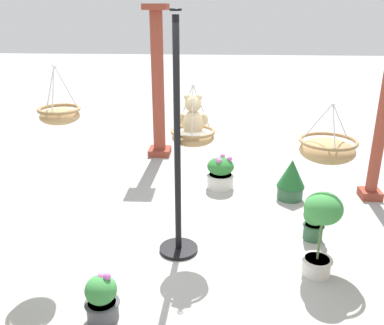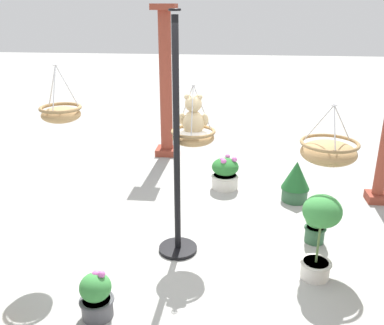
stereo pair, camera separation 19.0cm
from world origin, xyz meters
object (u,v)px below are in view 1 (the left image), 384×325
object	(u,v)px
hanging_basket_with_teddy	(193,136)
potted_plant_tall_leafy	(291,179)
potted_plant_bushy_green	(102,298)
potted_plant_conical_shrub	(314,221)
display_pole_central	(178,184)
potted_plant_trailing_ivy	(220,173)
hanging_basket_left_high	(60,115)
teddy_bear	(193,118)
hanging_basket_right_low	(327,149)
greenhouse_pillar_right	(158,86)
potted_plant_flowering_red	(321,226)

from	to	relation	value
hanging_basket_with_teddy	potted_plant_tall_leafy	world-z (taller)	hanging_basket_with_teddy
potted_plant_bushy_green	potted_plant_conical_shrub	xyz separation A→B (m)	(2.17, 1.51, 0.02)
display_pole_central	potted_plant_trailing_ivy	distance (m)	1.97
hanging_basket_left_high	potted_plant_bushy_green	distance (m)	1.89
teddy_bear	potted_plant_tall_leafy	distance (m)	2.17
teddy_bear	potted_plant_bushy_green	distance (m)	2.05
potted_plant_trailing_ivy	hanging_basket_right_low	bearing A→B (deg)	-56.12
hanging_basket_right_low	greenhouse_pillar_right	distance (m)	3.84
hanging_basket_left_high	potted_plant_conical_shrub	size ratio (longest dim) A/B	1.19
hanging_basket_left_high	potted_plant_tall_leafy	xyz separation A→B (m)	(2.71, 1.50, -1.29)
hanging_basket_with_teddy	greenhouse_pillar_right	size ratio (longest dim) A/B	0.25
teddy_bear	potted_plant_bushy_green	size ratio (longest dim) A/B	0.98
potted_plant_bushy_green	potted_plant_conical_shrub	world-z (taller)	potted_plant_conical_shrub
potted_plant_flowering_red	potted_plant_trailing_ivy	xyz separation A→B (m)	(-1.00, 2.17, -0.32)
teddy_bear	potted_plant_trailing_ivy	world-z (taller)	teddy_bear
teddy_bear	display_pole_central	bearing A→B (deg)	-118.80
potted_plant_bushy_green	potted_plant_trailing_ivy	bearing A→B (deg)	70.44
display_pole_central	hanging_basket_right_low	bearing A→B (deg)	5.82
display_pole_central	teddy_bear	bearing A→B (deg)	61.20
display_pole_central	potted_plant_tall_leafy	bearing A→B (deg)	44.60
potted_plant_flowering_red	potted_plant_trailing_ivy	distance (m)	2.42
hanging_basket_right_low	potted_plant_conical_shrub	distance (m)	0.99
potted_plant_tall_leafy	teddy_bear	bearing A→B (deg)	-138.23
greenhouse_pillar_right	potted_plant_tall_leafy	xyz separation A→B (m)	(2.15, -1.80, -0.99)
display_pole_central	greenhouse_pillar_right	xyz separation A→B (m)	(-0.66, 3.27, 0.45)
display_pole_central	potted_plant_tall_leafy	distance (m)	2.16
display_pole_central	potted_plant_flowering_red	size ratio (longest dim) A/B	2.82
potted_plant_tall_leafy	potted_plant_trailing_ivy	world-z (taller)	potted_plant_tall_leafy
display_pole_central	potted_plant_flowering_red	bearing A→B (deg)	-13.50
teddy_bear	potted_plant_conical_shrub	world-z (taller)	teddy_bear
hanging_basket_left_high	hanging_basket_right_low	world-z (taller)	hanging_basket_left_high
potted_plant_trailing_ivy	teddy_bear	bearing A→B (deg)	-102.08
hanging_basket_left_high	potted_plant_bushy_green	world-z (taller)	hanging_basket_left_high
teddy_bear	potted_plant_tall_leafy	size ratio (longest dim) A/B	0.78
potted_plant_flowering_red	potted_plant_conical_shrub	size ratio (longest dim) A/B	1.84
greenhouse_pillar_right	potted_plant_bushy_green	distance (m)	4.56
display_pole_central	potted_plant_conical_shrub	xyz separation A→B (m)	(1.59, 0.36, -0.59)
display_pole_central	potted_plant_trailing_ivy	xyz separation A→B (m)	(0.48, 1.82, -0.59)
greenhouse_pillar_right	hanging_basket_right_low	bearing A→B (deg)	-54.14
hanging_basket_with_teddy	potted_plant_conical_shrub	distance (m)	1.79
potted_plant_bushy_green	potted_plant_trailing_ivy	world-z (taller)	potted_plant_trailing_ivy
hanging_basket_right_low	potted_plant_flowering_red	world-z (taller)	hanging_basket_right_low
potted_plant_flowering_red	potted_plant_tall_leafy	distance (m)	1.85
display_pole_central	teddy_bear	world-z (taller)	display_pole_central
hanging_basket_with_teddy	display_pole_central	bearing A→B (deg)	-120.96
teddy_bear	hanging_basket_right_low	size ratio (longest dim) A/B	0.74
potted_plant_conical_shrub	potted_plant_trailing_ivy	bearing A→B (deg)	127.24
display_pole_central	potted_plant_flowering_red	distance (m)	1.55
hanging_basket_right_low	potted_plant_trailing_ivy	distance (m)	2.22
greenhouse_pillar_right	potted_plant_tall_leafy	distance (m)	2.97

